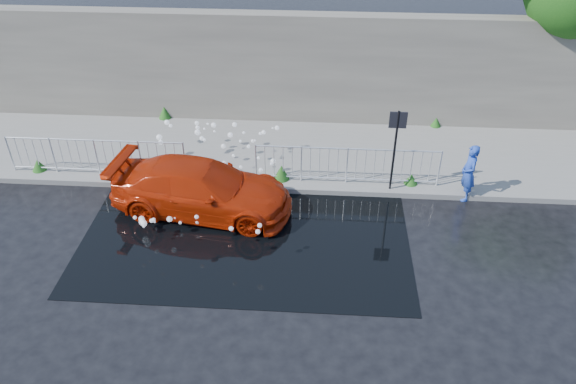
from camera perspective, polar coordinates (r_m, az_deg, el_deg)
name	(u,v)px	position (r m, az deg, el deg)	size (l,w,h in m)	color
ground	(220,261)	(13.34, -6.97, -6.99)	(90.00, 90.00, 0.00)	black
pavement	(247,151)	(17.31, -4.23, 4.17)	(30.00, 4.00, 0.15)	slate
curb	(237,187)	(15.63, -5.16, 0.50)	(30.00, 0.25, 0.16)	slate
retaining_wall	(253,67)	(18.47, -3.58, 12.53)	(30.00, 0.60, 3.50)	#5D574F
puddle	(246,235)	(14.01, -4.27, -4.39)	(8.00, 5.00, 0.01)	black
sign_post	(396,138)	(14.82, 10.90, 5.38)	(0.45, 0.06, 2.50)	black
railing_left	(96,155)	(16.63, -18.89, 3.53)	(5.05, 0.05, 1.10)	silver
railing_right	(347,164)	(15.42, 6.00, 2.83)	(5.05, 0.05, 1.10)	silver
weeds	(235,151)	(16.82, -5.44, 4.17)	(12.17, 3.93, 0.44)	#15521A
water_spray	(197,164)	(15.75, -9.22, 2.82)	(3.56, 5.17, 0.98)	white
red_car	(202,189)	(14.61, -8.76, 0.35)	(1.90, 4.67, 1.36)	#AF2207
person	(469,173)	(15.57, 17.87, 1.85)	(0.59, 0.39, 1.62)	#2344AF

